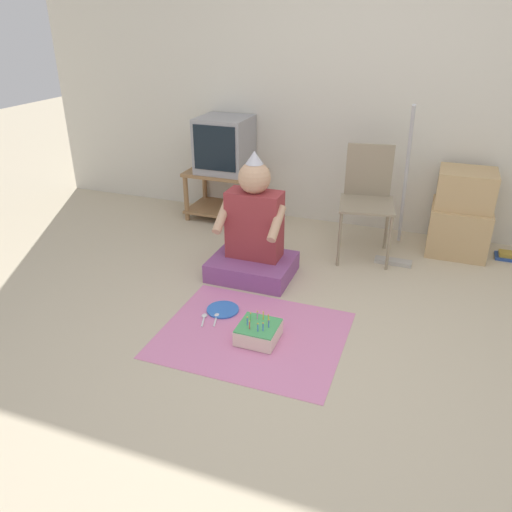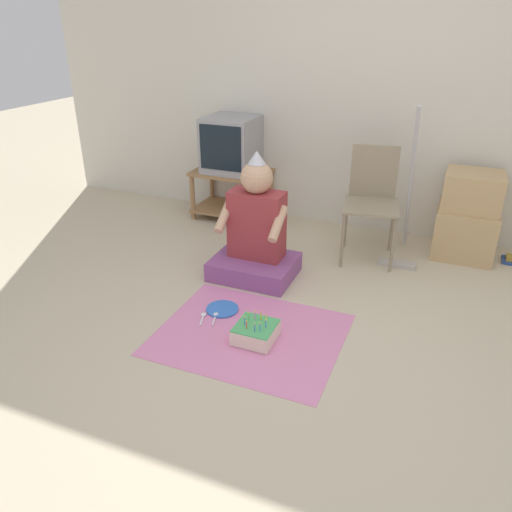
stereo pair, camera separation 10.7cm
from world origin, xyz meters
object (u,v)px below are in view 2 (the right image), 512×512
(dust_mop, at_px, (405,218))
(birthday_cake, at_px, (256,332))
(tv, at_px, (231,144))
(cardboard_box_stack, at_px, (468,217))
(person_seated, at_px, (256,236))
(folding_chair, at_px, (372,195))
(paper_plate, at_px, (222,309))

(dust_mop, height_order, birthday_cake, dust_mop)
(tv, relative_size, dust_mop, 0.40)
(cardboard_box_stack, height_order, dust_mop, dust_mop)
(tv, bearing_deg, person_seated, -56.90)
(folding_chair, distance_m, birthday_cake, 1.55)
(folding_chair, height_order, cardboard_box_stack, folding_chair)
(tv, xyz_separation_m, folding_chair, (1.35, -0.34, -0.20))
(paper_plate, bearing_deg, person_seated, 89.38)
(birthday_cake, bearing_deg, dust_mop, 65.99)
(cardboard_box_stack, xyz_separation_m, paper_plate, (-1.41, -1.52, -0.30))
(tv, bearing_deg, cardboard_box_stack, -1.06)
(person_seated, height_order, paper_plate, person_seated)
(person_seated, relative_size, birthday_cake, 3.94)
(folding_chair, distance_m, person_seated, 0.98)
(person_seated, distance_m, paper_plate, 0.63)
(paper_plate, bearing_deg, cardboard_box_stack, 47.06)
(tv, distance_m, dust_mop, 1.69)
(cardboard_box_stack, height_order, birthday_cake, cardboard_box_stack)
(birthday_cake, bearing_deg, tv, 118.71)
(paper_plate, bearing_deg, birthday_cake, -34.01)
(birthday_cake, distance_m, paper_plate, 0.40)
(cardboard_box_stack, bearing_deg, paper_plate, -132.94)
(cardboard_box_stack, relative_size, paper_plate, 3.20)
(cardboard_box_stack, bearing_deg, person_seated, -145.66)
(cardboard_box_stack, distance_m, dust_mop, 0.54)
(tv, relative_size, birthday_cake, 2.07)
(dust_mop, bearing_deg, tv, 167.85)
(person_seated, bearing_deg, folding_chair, 43.50)
(dust_mop, bearing_deg, paper_plate, -128.63)
(person_seated, bearing_deg, dust_mop, 34.19)
(dust_mop, relative_size, birthday_cake, 5.13)
(paper_plate, bearing_deg, dust_mop, 51.37)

